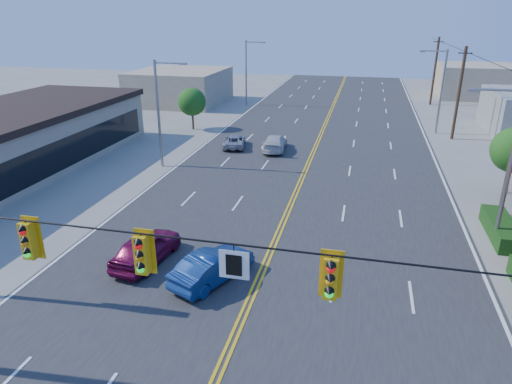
% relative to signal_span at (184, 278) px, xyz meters
% --- Properties ---
extents(road, '(20.00, 120.00, 0.06)m').
position_rel_signal_span_xyz_m(road, '(0.12, 20.00, -4.86)').
color(road, '#2D2D30').
rests_on(road, ground).
extents(signal_span, '(24.32, 0.34, 9.00)m').
position_rel_signal_span_xyz_m(signal_span, '(0.00, 0.00, 0.00)').
color(signal_span, '#47301E').
rests_on(signal_span, ground).
extents(streetlight_se, '(2.55, 0.25, 8.00)m').
position_rel_signal_span_xyz_m(streetlight_se, '(10.91, 14.00, -0.37)').
color(streetlight_se, gray).
rests_on(streetlight_se, ground).
extents(streetlight_ne, '(2.55, 0.25, 8.00)m').
position_rel_signal_span_xyz_m(streetlight_ne, '(10.91, 38.00, -0.37)').
color(streetlight_ne, gray).
rests_on(streetlight_ne, ground).
extents(streetlight_sw, '(2.55, 0.25, 8.00)m').
position_rel_signal_span_xyz_m(streetlight_sw, '(-10.67, 22.00, -0.37)').
color(streetlight_sw, gray).
rests_on(streetlight_sw, ground).
extents(streetlight_nw, '(2.55, 0.25, 8.00)m').
position_rel_signal_span_xyz_m(streetlight_nw, '(-10.67, 48.00, -0.37)').
color(streetlight_nw, gray).
rests_on(streetlight_nw, ground).
extents(utility_pole_mid, '(0.28, 0.28, 8.40)m').
position_rel_signal_span_xyz_m(utility_pole_mid, '(12.32, 36.00, -0.69)').
color(utility_pole_mid, '#47301E').
rests_on(utility_pole_mid, ground).
extents(utility_pole_far, '(0.28, 0.28, 8.40)m').
position_rel_signal_span_xyz_m(utility_pole_far, '(12.32, 54.00, -0.69)').
color(utility_pole_far, '#47301E').
rests_on(utility_pole_far, ground).
extents(tree_west, '(2.80, 2.80, 4.20)m').
position_rel_signal_span_xyz_m(tree_west, '(-12.88, 34.00, -2.09)').
color(tree_west, '#47301E').
rests_on(tree_west, ground).
extents(bld_west_far, '(11.00, 12.00, 4.20)m').
position_rel_signal_span_xyz_m(bld_west_far, '(-19.88, 48.00, -2.79)').
color(bld_west_far, tan).
rests_on(bld_west_far, ground).
extents(bld_east_far, '(10.00, 10.00, 4.40)m').
position_rel_signal_span_xyz_m(bld_east_far, '(19.12, 62.00, -2.69)').
color(bld_east_far, tan).
rests_on(bld_east_far, ground).
extents(car_magenta, '(2.18, 4.43, 1.45)m').
position_rel_signal_span_xyz_m(car_magenta, '(-5.40, 8.13, -4.16)').
color(car_magenta, maroon).
rests_on(car_magenta, ground).
extents(car_blue, '(3.04, 4.45, 1.39)m').
position_rel_signal_span_xyz_m(car_blue, '(-1.85, 7.31, -4.19)').
color(car_blue, navy).
rests_on(car_blue, ground).
extents(car_white, '(2.17, 4.65, 1.31)m').
position_rel_signal_span_xyz_m(car_white, '(-3.21, 28.18, -4.23)').
color(car_white, silver).
rests_on(car_white, ground).
extents(car_silver, '(2.58, 4.21, 1.09)m').
position_rel_signal_span_xyz_m(car_silver, '(-6.88, 28.36, -4.34)').
color(car_silver, '#AFAFB4').
rests_on(car_silver, ground).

